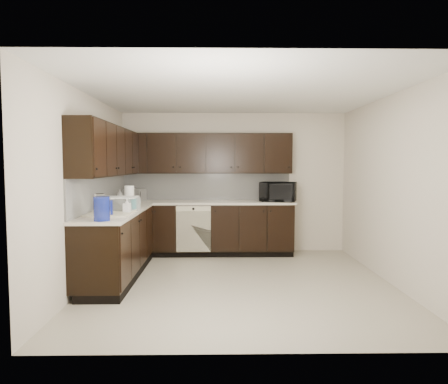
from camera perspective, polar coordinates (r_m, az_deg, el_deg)
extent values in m
plane|color=#AEA590|center=(5.46, 2.26, -12.85)|extent=(4.00, 4.00, 0.00)
plane|color=white|center=(5.31, 2.34, 13.94)|extent=(4.00, 4.00, 0.00)
cube|color=beige|center=(7.24, 1.42, 1.36)|extent=(4.00, 0.02, 2.50)
cube|color=beige|center=(5.51, -18.97, 0.31)|extent=(0.02, 4.00, 2.50)
cube|color=beige|center=(5.71, 22.76, 0.34)|extent=(0.02, 4.00, 2.50)
cube|color=beige|center=(3.25, 4.25, -1.90)|extent=(4.00, 0.02, 2.50)
cube|color=black|center=(7.02, -2.59, -5.30)|extent=(3.00, 0.60, 0.90)
cube|color=black|center=(5.81, -15.03, -7.39)|extent=(0.60, 2.20, 0.90)
cube|color=black|center=(7.12, -2.57, -8.44)|extent=(3.00, 0.54, 0.10)
cube|color=black|center=(5.90, -14.67, -11.21)|extent=(0.54, 2.20, 0.10)
cube|color=beige|center=(6.96, -2.60, -1.48)|extent=(3.03, 0.63, 0.04)
cube|color=beige|center=(5.74, -15.11, -2.78)|extent=(0.63, 2.23, 0.04)
cube|color=#B9B9B4|center=(7.22, -2.54, 0.79)|extent=(3.00, 0.02, 0.48)
cube|color=#B9B9B4|center=(6.08, -17.09, 0.02)|extent=(0.02, 2.80, 0.48)
cube|color=black|center=(7.06, -2.59, 5.51)|extent=(3.00, 0.33, 0.70)
cube|color=black|center=(5.87, -16.22, 5.66)|extent=(0.33, 2.47, 0.70)
cube|color=beige|center=(6.73, -4.37, -5.27)|extent=(0.58, 0.02, 0.78)
cube|color=beige|center=(6.68, -4.39, -2.40)|extent=(0.58, 0.03, 0.08)
cylinder|color=black|center=(6.66, -4.40, -2.42)|extent=(0.04, 0.02, 0.04)
cube|color=beige|center=(5.44, -15.69, -2.89)|extent=(0.54, 0.82, 0.03)
cube|color=beige|center=(5.26, -16.23, -4.06)|extent=(0.42, 0.34, 0.16)
cube|color=beige|center=(5.64, -15.15, -3.50)|extent=(0.42, 0.34, 0.16)
cylinder|color=silver|center=(5.49, -17.93, -1.56)|extent=(0.03, 0.03, 0.26)
cylinder|color=silver|center=(5.46, -17.46, -0.31)|extent=(0.14, 0.02, 0.02)
cylinder|color=#B2B2B7|center=(5.26, -16.23, -3.74)|extent=(0.20, 0.20, 0.10)
imported|color=black|center=(6.96, 7.72, 0.04)|extent=(0.69, 0.56, 0.33)
imported|color=gray|center=(5.36, -13.70, -1.94)|extent=(0.09, 0.10, 0.20)
imported|color=gray|center=(6.60, -14.65, -0.65)|extent=(0.11, 0.11, 0.25)
cube|color=silver|center=(7.12, -12.71, -0.41)|extent=(0.41, 0.36, 0.22)
cube|color=white|center=(5.68, -14.84, -1.68)|extent=(0.58, 0.51, 0.19)
cylinder|color=navy|center=(4.74, -17.06, -2.31)|extent=(0.24, 0.24, 0.28)
cylinder|color=#0E8B9B|center=(5.74, -12.84, -1.62)|extent=(0.09, 0.09, 0.18)
cylinder|color=white|center=(6.10, -13.39, -0.64)|extent=(0.15, 0.15, 0.32)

